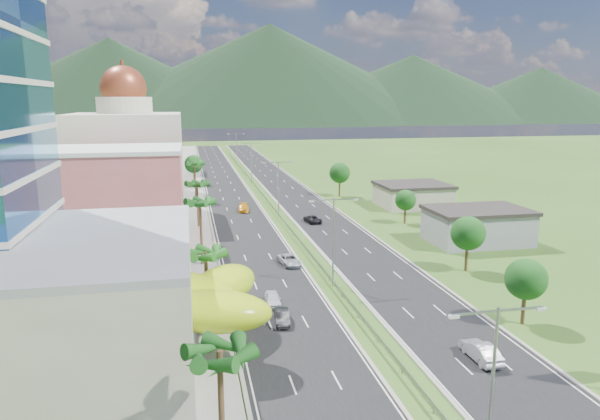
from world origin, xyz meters
TOP-DOWN VIEW (x-y plane):
  - ground at (0.00, 0.00)m, footprint 500.00×500.00m
  - road_left at (-7.50, 90.00)m, footprint 11.00×260.00m
  - road_right at (7.50, 90.00)m, footprint 11.00×260.00m
  - sidewalk_left at (-17.00, 90.00)m, footprint 7.00×260.00m
  - median_guardrail at (0.00, 71.99)m, footprint 0.10×216.06m
  - streetlight_median_a at (0.00, -25.00)m, footprint 6.04×0.25m
  - streetlight_median_b at (0.00, 10.00)m, footprint 6.04×0.25m
  - streetlight_median_c at (0.00, 50.00)m, footprint 6.04×0.25m
  - streetlight_median_d at (0.00, 95.00)m, footprint 6.04×0.25m
  - streetlight_median_e at (0.00, 140.00)m, footprint 6.04×0.25m
  - mall_podium at (-32.00, -6.00)m, footprint 30.00×24.00m
  - lime_canopy at (-20.00, -4.00)m, footprint 18.00×15.00m
  - pink_shophouse at (-28.00, 32.00)m, footprint 20.00×15.00m
  - domed_building at (-28.00, 55.00)m, footprint 20.00×20.00m
  - midrise_grey at (-27.00, 80.00)m, footprint 16.00×15.00m
  - midrise_beige at (-27.00, 102.00)m, footprint 16.00×15.00m
  - midrise_white at (-27.00, 125.00)m, footprint 16.00×15.00m
  - shed_near at (28.00, 25.00)m, footprint 15.00×10.00m
  - shed_far at (30.00, 55.00)m, footprint 14.00×12.00m
  - palm_tree_a at (-15.50, -22.00)m, footprint 3.60×3.60m
  - palm_tree_b at (-15.50, 2.00)m, footprint 3.60×3.60m
  - palm_tree_c at (-15.50, 22.00)m, footprint 3.60×3.60m
  - palm_tree_d at (-15.50, 45.00)m, footprint 3.60×3.60m
  - palm_tree_e at (-15.50, 70.00)m, footprint 3.60×3.60m
  - leafy_tree_lfar at (-15.50, 95.00)m, footprint 4.90×4.90m
  - leafy_tree_ra at (16.00, -5.00)m, footprint 4.20×4.20m
  - leafy_tree_rb at (19.00, 12.00)m, footprint 4.55×4.55m
  - leafy_tree_rc at (22.00, 40.00)m, footprint 3.85×3.85m
  - leafy_tree_rd at (18.00, 70.00)m, footprint 4.90×4.90m
  - mountain_ridge at (60.00, 450.00)m, footprint 860.00×140.00m
  - car_white_near_left at (-8.22, 5.18)m, footprint 1.84×4.15m
  - car_dark_left at (-8.08, 0.15)m, footprint 1.82×4.20m
  - car_silver_mid_left at (-3.69, 19.38)m, footprint 3.04×5.22m
  - car_yellow_far_left at (-6.11, 57.05)m, footprint 2.59×5.28m
  - car_silver_right at (7.65, -11.22)m, footprint 1.74×4.91m
  - car_dark_far_right at (5.38, 44.24)m, footprint 2.88×5.10m
  - motorcycle at (-9.84, 0.43)m, footprint 0.82×2.21m

SIDE VIEW (x-z plane):
  - ground at x=0.00m, z-range 0.00..0.00m
  - mountain_ridge at x=60.00m, z-range -45.00..45.00m
  - road_left at x=-7.50m, z-range 0.00..0.04m
  - road_right at x=7.50m, z-range 0.00..0.04m
  - sidewalk_left at x=-17.00m, z-range 0.00..0.12m
  - median_guardrail at x=0.00m, z-range 0.24..1.00m
  - car_dark_left at x=-8.08m, z-range 0.04..1.38m
  - car_dark_far_right at x=5.38m, z-range 0.04..1.38m
  - car_silver_mid_left at x=-3.69m, z-range 0.04..1.41m
  - motorcycle at x=-9.84m, z-range 0.04..1.42m
  - car_white_near_left at x=-8.22m, z-range 0.04..1.43m
  - car_yellow_far_left at x=-6.11m, z-range 0.04..1.52m
  - car_silver_right at x=7.65m, z-range 0.04..1.65m
  - shed_far at x=30.00m, z-range 0.00..4.40m
  - shed_near at x=28.00m, z-range 0.00..5.00m
  - leafy_tree_rc at x=22.00m, z-range 1.21..7.54m
  - leafy_tree_ra at x=16.00m, z-range 1.33..8.23m
  - lime_canopy at x=-20.00m, z-range 1.29..8.69m
  - leafy_tree_rb at x=19.00m, z-range 1.44..8.92m
  - mall_podium at x=-32.00m, z-range 0.00..11.00m
  - leafy_tree_lfar at x=-15.50m, z-range 1.55..9.60m
  - leafy_tree_rd at x=18.00m, z-range 1.55..9.60m
  - midrise_beige at x=-27.00m, z-range 0.00..13.00m
  - streetlight_median_a at x=0.00m, z-range 1.25..12.25m
  - streetlight_median_b at x=0.00m, z-range 1.25..12.25m
  - streetlight_median_c at x=0.00m, z-range 1.25..12.25m
  - streetlight_median_d at x=0.00m, z-range 1.25..12.25m
  - streetlight_median_e at x=0.00m, z-range 1.25..12.25m
  - palm_tree_b at x=-15.50m, z-range 3.01..11.11m
  - pink_shophouse at x=-28.00m, z-range 0.00..15.00m
  - palm_tree_d at x=-15.50m, z-range 3.24..11.84m
  - midrise_grey at x=-27.00m, z-range 0.00..16.00m
  - palm_tree_a at x=-15.50m, z-range 3.47..12.57m
  - palm_tree_e at x=-15.50m, z-range 3.61..13.01m
  - palm_tree_c at x=-15.50m, z-range 3.70..13.30m
  - midrise_white at x=-27.00m, z-range 0.00..18.00m
  - domed_building at x=-28.00m, z-range -3.00..25.70m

